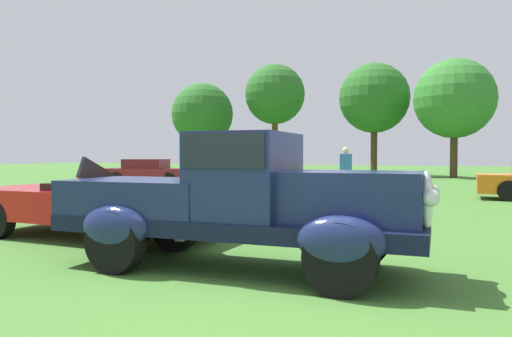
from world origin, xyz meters
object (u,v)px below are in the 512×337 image
(feature_pickup_truck, at_px, (240,200))
(show_car_skyblue, at_px, (261,176))
(spectator_near_truck, at_px, (346,170))
(canopy_tent_left_field, at_px, (246,135))
(show_car_burgundy, at_px, (149,173))
(neighbor_convertible, at_px, (98,204))

(feature_pickup_truck, height_order, show_car_skyblue, feature_pickup_truck)
(spectator_near_truck, xyz_separation_m, canopy_tent_left_field, (-6.59, 6.37, 1.51))
(show_car_burgundy, bearing_deg, canopy_tent_left_field, 50.78)
(show_car_burgundy, height_order, spectator_near_truck, spectator_near_truck)
(show_car_burgundy, relative_size, canopy_tent_left_field, 1.64)
(feature_pickup_truck, distance_m, canopy_tent_left_field, 18.73)
(feature_pickup_truck, relative_size, spectator_near_truck, 2.79)
(canopy_tent_left_field, bearing_deg, show_car_skyblue, -60.07)
(show_car_burgundy, relative_size, spectator_near_truck, 2.62)
(neighbor_convertible, relative_size, show_car_burgundy, 1.04)
(show_car_skyblue, bearing_deg, feature_pickup_truck, -68.69)
(feature_pickup_truck, height_order, neighbor_convertible, feature_pickup_truck)
(show_car_burgundy, bearing_deg, neighbor_convertible, -57.71)
(show_car_skyblue, bearing_deg, spectator_near_truck, -15.27)
(neighbor_convertible, bearing_deg, feature_pickup_truck, -19.16)
(feature_pickup_truck, xyz_separation_m, show_car_skyblue, (-4.53, 11.61, -0.27))
(show_car_skyblue, distance_m, canopy_tent_left_field, 6.51)
(neighbor_convertible, height_order, canopy_tent_left_field, canopy_tent_left_field)
(neighbor_convertible, distance_m, show_car_burgundy, 14.20)
(show_car_burgundy, xyz_separation_m, canopy_tent_left_field, (3.18, 3.89, 1.82))
(feature_pickup_truck, xyz_separation_m, canopy_tent_left_field, (-7.65, 17.03, 1.55))
(neighbor_convertible, relative_size, show_car_skyblue, 1.10)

